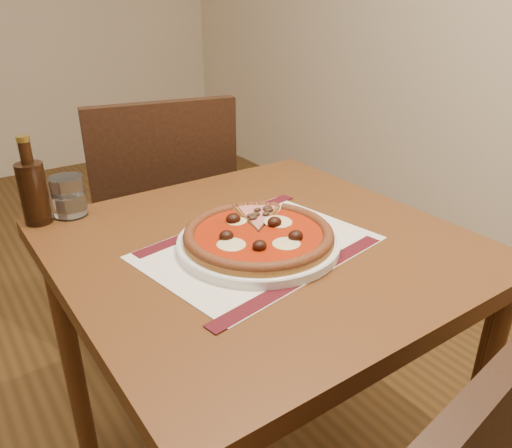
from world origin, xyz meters
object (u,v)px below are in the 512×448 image
(pizza, at_px, (259,234))
(water_glass, at_px, (68,196))
(bottle, at_px, (33,190))
(table, at_px, (261,282))
(chair_far, at_px, (162,217))
(plate, at_px, (259,243))

(pizza, distance_m, water_glass, 0.47)
(pizza, relative_size, bottle, 1.52)
(bottle, bearing_deg, pizza, -48.52)
(table, height_order, water_glass, water_glass)
(water_glass, xyz_separation_m, bottle, (-0.07, -0.00, 0.03))
(pizza, distance_m, bottle, 0.51)
(chair_far, height_order, plate, chair_far)
(table, distance_m, bottle, 0.54)
(pizza, bearing_deg, water_glass, 124.86)
(chair_far, bearing_deg, bottle, 48.05)
(plate, bearing_deg, water_glass, 124.87)
(pizza, bearing_deg, table, 45.06)
(chair_far, relative_size, bottle, 4.72)
(plate, xyz_separation_m, pizza, (-0.00, -0.00, 0.02))
(chair_far, bearing_deg, table, 95.64)
(chair_far, relative_size, pizza, 3.10)
(table, relative_size, water_glass, 8.68)
(table, relative_size, chair_far, 0.86)
(table, xyz_separation_m, pizza, (-0.02, -0.02, 0.13))
(plate, height_order, water_glass, water_glass)
(plate, bearing_deg, table, 45.04)
(plate, relative_size, pizza, 1.08)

